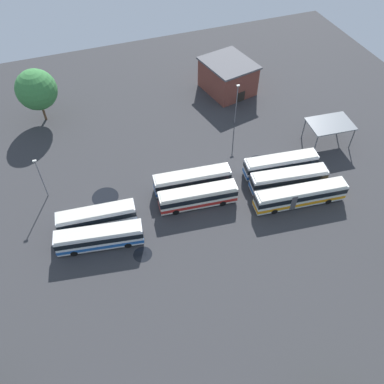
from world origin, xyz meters
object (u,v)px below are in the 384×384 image
Objects in this scene: bus_row1_slot1 at (198,197)px; lamp_post_far_corner at (41,177)px; bus_row1_slot2 at (192,180)px; depot_building at (228,76)px; bus_row2_slot1 at (288,179)px; tree_northwest at (36,90)px; bus_row0_slot0 at (100,237)px; maintenance_shelter at (330,125)px; bus_row2_slot0 at (300,196)px; lamp_post_mid_lot at (236,103)px; bus_row0_slot1 at (97,217)px; bus_row2_slot2 at (281,164)px.

lamp_post_far_corner reaches higher than bus_row1_slot1.
depot_building is at bearing 55.66° from bus_row1_slot2.
bus_row2_slot1 is 1.21× the size of tree_northwest.
bus_row0_slot0 is 44.13m from depot_building.
bus_row1_slot1 is at bearing -96.26° from bus_row1_slot2.
maintenance_shelter is (26.31, 2.34, 2.34)m from bus_row1_slot2.
tree_northwest reaches higher than bus_row2_slot1.
tree_northwest reaches higher than depot_building.
lamp_post_far_corner is (-48.45, 3.83, 0.12)m from maintenance_shelter.
depot_building is at bearing 24.74° from lamp_post_far_corner.
lamp_post_mid_lot reaches higher than bus_row2_slot0.
lamp_post_mid_lot reaches higher than bus_row0_slot1.
maintenance_shelter is 48.60m from lamp_post_far_corner.
bus_row1_slot2 is at bearing -174.91° from maintenance_shelter.
lamp_post_mid_lot is 36.26m from tree_northwest.
maintenance_shelter is at bearing 31.71° from bus_row2_slot1.
bus_row0_slot1 and bus_row1_slot1 have the same top height.
bus_row1_slot2 is 1.21× the size of tree_northwest.
bus_row0_slot1 is at bearing 175.17° from bus_row2_slot1.
bus_row1_slot2 is (0.40, 3.63, 0.00)m from bus_row1_slot1.
bus_row0_slot0 is at bearing -168.71° from maintenance_shelter.
maintenance_shelter is 16.91m from lamp_post_mid_lot.
depot_building is (16.73, 27.53, 1.42)m from bus_row1_slot1.
lamp_post_far_corner reaches higher than bus_row2_slot0.
maintenance_shelter is (9.98, -21.56, 0.92)m from depot_building.
bus_row2_slot2 is at bearing 1.66° from bus_row0_slot1.
maintenance_shelter is (11.83, 7.31, 2.34)m from bus_row2_slot1.
bus_row2_slot1 is (30.47, 1.13, 0.00)m from bus_row0_slot0.
tree_northwest is (-46.66, 24.14, 2.49)m from maintenance_shelter.
bus_row1_slot1 and bus_row2_slot0 have the same top height.
bus_row2_slot1 is at bearing -86.33° from lamp_post_mid_lot.
bus_row0_slot1 is 0.94× the size of bus_row1_slot1.
tree_northwest is (-19.95, 30.11, 4.83)m from bus_row1_slot1.
bus_row1_slot2 is 26.51m from maintenance_shelter.
maintenance_shelter reaches higher than bus_row1_slot1.
bus_row2_slot2 is (15.33, 2.09, 0.00)m from bus_row1_slot1.
bus_row2_slot0 is at bearing -91.35° from bus_row2_slot1.
depot_building is 1.55× the size of lamp_post_far_corner.
bus_row0_slot0 is 43.20m from maintenance_shelter.
bus_row2_slot2 is at bearing -93.14° from depot_building.
bus_row1_slot2 is at bearing 161.06° from bus_row2_slot1.
bus_row0_slot1 is 33.02m from lamp_post_mid_lot.
lamp_post_mid_lot is (13.71, 16.79, 2.78)m from bus_row1_slot1.
bus_row2_slot1 is (14.88, -1.34, 0.00)m from bus_row1_slot1.
maintenance_shelter is at bearing 18.82° from bus_row2_slot2.
maintenance_shelter reaches higher than bus_row0_slot1.
bus_row1_slot2 is (15.67, 2.42, 0.00)m from bus_row0_slot1.
maintenance_shelter reaches higher than bus_row2_slot0.
depot_building is 1.48× the size of maintenance_shelter.
bus_row1_slot1 is at bearing -121.28° from depot_building.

